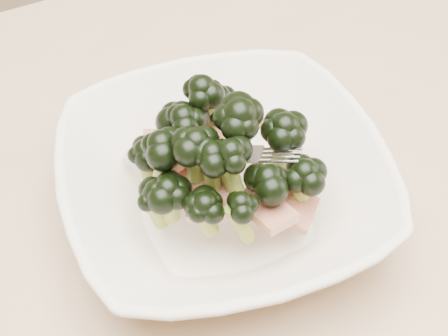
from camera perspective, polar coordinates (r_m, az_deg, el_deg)
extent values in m
cube|color=tan|center=(0.52, 0.12, -8.14)|extent=(1.20, 0.80, 0.04)
cylinder|color=tan|center=(1.22, 15.52, 4.76)|extent=(0.06, 0.06, 0.71)
imported|color=beige|center=(0.50, 0.00, -1.42)|extent=(0.30, 0.30, 0.06)
cylinder|color=olive|center=(0.46, -1.67, -4.88)|extent=(0.02, 0.01, 0.03)
ellipsoid|color=black|center=(0.44, -1.73, -3.34)|extent=(0.03, 0.03, 0.03)
cylinder|color=olive|center=(0.51, -7.03, 0.11)|extent=(0.01, 0.02, 0.03)
ellipsoid|color=black|center=(0.49, -7.24, 1.61)|extent=(0.03, 0.03, 0.03)
cylinder|color=olive|center=(0.46, 1.39, 2.63)|extent=(0.03, 0.02, 0.04)
ellipsoid|color=black|center=(0.44, 1.45, 4.92)|extent=(0.04, 0.04, 0.03)
cylinder|color=olive|center=(0.45, 1.50, -5.03)|extent=(0.02, 0.02, 0.04)
ellipsoid|color=black|center=(0.43, 1.56, -3.23)|extent=(0.03, 0.03, 0.02)
cylinder|color=olive|center=(0.47, -6.13, -4.10)|extent=(0.02, 0.02, 0.04)
ellipsoid|color=black|center=(0.46, -6.35, -2.40)|extent=(0.03, 0.03, 0.03)
cylinder|color=olive|center=(0.47, -4.99, -3.47)|extent=(0.02, 0.02, 0.03)
ellipsoid|color=black|center=(0.45, -5.15, -1.95)|extent=(0.04, 0.04, 0.03)
cylinder|color=olive|center=(0.50, -3.60, 2.77)|extent=(0.02, 0.02, 0.04)
ellipsoid|color=black|center=(0.48, -3.72, 4.62)|extent=(0.04, 0.04, 0.03)
cylinder|color=olive|center=(0.47, 3.91, -2.59)|extent=(0.01, 0.02, 0.03)
ellipsoid|color=black|center=(0.45, 4.04, -0.97)|extent=(0.04, 0.04, 0.03)
cylinder|color=olive|center=(0.45, 0.64, -0.77)|extent=(0.02, 0.02, 0.05)
ellipsoid|color=black|center=(0.43, 0.67, 1.49)|extent=(0.03, 0.03, 0.03)
cylinder|color=olive|center=(0.50, -2.99, 2.78)|extent=(0.02, 0.02, 0.03)
ellipsoid|color=black|center=(0.49, -3.08, 4.44)|extent=(0.03, 0.03, 0.02)
cylinder|color=olive|center=(0.53, -0.64, 4.44)|extent=(0.02, 0.02, 0.04)
ellipsoid|color=black|center=(0.51, -0.66, 6.33)|extent=(0.04, 0.04, 0.03)
cylinder|color=olive|center=(0.49, 5.37, 1.48)|extent=(0.02, 0.02, 0.04)
ellipsoid|color=black|center=(0.47, 5.61, 3.76)|extent=(0.04, 0.04, 0.03)
cylinder|color=olive|center=(0.48, -5.49, -0.03)|extent=(0.02, 0.02, 0.05)
ellipsoid|color=black|center=(0.46, -5.73, 2.19)|extent=(0.04, 0.04, 0.03)
cylinder|color=olive|center=(0.51, -1.94, 4.84)|extent=(0.02, 0.03, 0.05)
ellipsoid|color=black|center=(0.49, -2.03, 7.28)|extent=(0.04, 0.04, 0.03)
cylinder|color=olive|center=(0.46, -2.47, 0.47)|extent=(0.02, 0.02, 0.03)
ellipsoid|color=black|center=(0.44, -2.56, 2.38)|extent=(0.04, 0.04, 0.03)
cylinder|color=olive|center=(0.45, -1.01, -0.76)|extent=(0.01, 0.01, 0.04)
ellipsoid|color=black|center=(0.43, -1.05, 1.29)|extent=(0.03, 0.03, 0.03)
cylinder|color=olive|center=(0.48, 7.15, -2.15)|extent=(0.02, 0.02, 0.04)
ellipsoid|color=black|center=(0.46, 7.40, -0.42)|extent=(0.04, 0.04, 0.03)
cylinder|color=olive|center=(0.51, -3.72, 2.86)|extent=(0.02, 0.02, 0.04)
ellipsoid|color=black|center=(0.49, -3.85, 4.75)|extent=(0.04, 0.04, 0.03)
cube|color=maroon|center=(0.46, -1.10, -2.61)|extent=(0.05, 0.05, 0.01)
cube|color=maroon|center=(0.49, -4.01, 1.78)|extent=(0.05, 0.05, 0.01)
cube|color=maroon|center=(0.46, 4.21, -4.05)|extent=(0.03, 0.04, 0.02)
cube|color=maroon|center=(0.50, -4.79, 1.88)|extent=(0.06, 0.05, 0.01)
cube|color=maroon|center=(0.51, 1.15, 3.86)|extent=(0.04, 0.04, 0.02)
cube|color=maroon|center=(0.48, 5.14, -2.96)|extent=(0.06, 0.06, 0.02)
cube|color=maroon|center=(0.51, -4.86, 0.12)|extent=(0.03, 0.05, 0.02)
cube|color=maroon|center=(0.54, -1.83, 3.86)|extent=(0.05, 0.05, 0.02)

